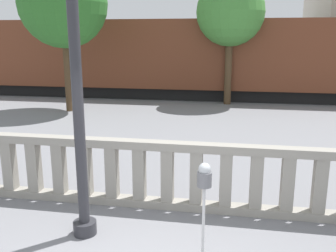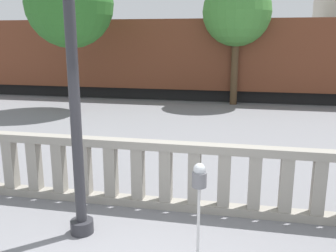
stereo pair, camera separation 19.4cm
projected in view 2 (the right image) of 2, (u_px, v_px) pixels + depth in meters
name	position (u px, v px, depth m)	size (l,w,h in m)	color
balustrade	(180.00, 176.00, 6.32)	(16.78, 0.24, 1.19)	gray
lamppost	(69.00, 8.00, 4.92)	(0.42, 0.42, 5.53)	#2D2D33
parking_meter	(199.00, 181.00, 4.86)	(0.19, 0.19, 1.31)	silver
train_near	(176.00, 57.00, 18.17)	(29.39, 3.07, 4.25)	black
train_far	(311.00, 52.00, 23.75)	(20.05, 2.85, 4.21)	black
tree_left	(70.00, 4.00, 14.08)	(3.33, 3.33, 5.77)	#4C3823
tree_right	(237.00, 12.00, 15.48)	(2.85, 2.85, 5.32)	#4C3823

